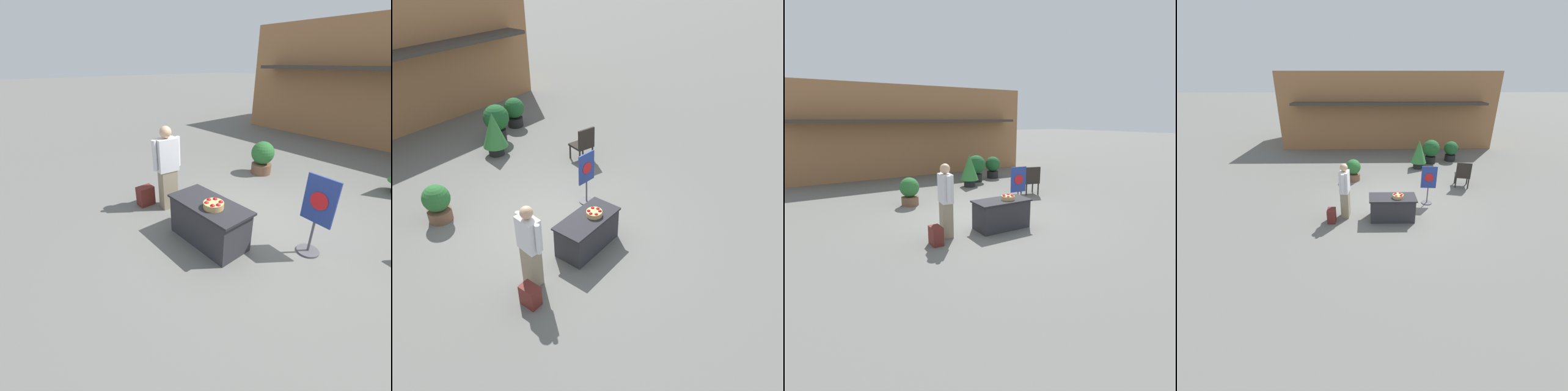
{
  "view_description": "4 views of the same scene",
  "coord_description": "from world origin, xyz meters",
  "views": [
    {
      "loc": [
        2.47,
        -3.63,
        2.81
      ],
      "look_at": [
        -0.72,
        -0.94,
        0.68
      ],
      "focal_mm": 24.0,
      "sensor_mm": 36.0,
      "label": 1
    },
    {
      "loc": [
        -5.14,
        -4.81,
        5.35
      ],
      "look_at": [
        0.02,
        -0.81,
        1.05
      ],
      "focal_mm": 35.0,
      "sensor_mm": 36.0,
      "label": 2
    },
    {
      "loc": [
        -4.45,
        -7.13,
        2.71
      ],
      "look_at": [
        -0.47,
        -0.3,
        0.73
      ],
      "focal_mm": 28.0,
      "sensor_mm": 36.0,
      "label": 3
    },
    {
      "loc": [
        -1.0,
        -8.12,
        4.11
      ],
      "look_at": [
        -0.87,
        -0.57,
        0.58
      ],
      "focal_mm": 24.0,
      "sensor_mm": 36.0,
      "label": 4
    }
  ],
  "objects": [
    {
      "name": "ground_plane",
      "position": [
        0.0,
        0.0,
        0.0
      ],
      "size": [
        120.0,
        120.0,
        0.0
      ],
      "primitive_type": "plane",
      "color": "slate"
    },
    {
      "name": "potted_plant_far_right",
      "position": [
        -1.62,
        2.24,
        0.48
      ],
      "size": [
        0.63,
        0.63,
        0.91
      ],
      "color": "brown",
      "rests_on": "ground_plane"
    },
    {
      "name": "display_table",
      "position": [
        -0.27,
        -1.02,
        0.37
      ],
      "size": [
        1.42,
        0.7,
        0.74
      ],
      "color": "#2D2D33",
      "rests_on": "ground_plane"
    },
    {
      "name": "potted_plant_near_left",
      "position": [
        3.24,
        4.9,
        0.56
      ],
      "size": [
        0.69,
        0.69,
        1.01
      ],
      "color": "black",
      "rests_on": "ground_plane"
    },
    {
      "name": "potted_plant_far_left",
      "position": [
        1.39,
        3.76,
        0.74
      ],
      "size": [
        0.74,
        0.74,
        1.33
      ],
      "color": "black",
      "rests_on": "ground_plane"
    },
    {
      "name": "backpack",
      "position": [
        -2.12,
        -1.19,
        0.21
      ],
      "size": [
        0.24,
        0.34,
        0.42
      ],
      "color": "maroon",
      "rests_on": "ground_plane"
    },
    {
      "name": "patio_chair",
      "position": [
        2.71,
        1.43,
        0.56
      ],
      "size": [
        0.67,
        0.67,
        1.04
      ],
      "rotation": [
        0.0,
        0.0,
        1.33
      ],
      "color": "#28231E",
      "rests_on": "ground_plane"
    },
    {
      "name": "potted_plant_near_right",
      "position": [
        2.13,
        4.52,
        0.67
      ],
      "size": [
        0.82,
        0.82,
        1.17
      ],
      "color": "black",
      "rests_on": "ground_plane"
    },
    {
      "name": "apple_basket",
      "position": [
        -0.11,
        -1.08,
        0.8
      ],
      "size": [
        0.33,
        0.33,
        0.13
      ],
      "color": "tan",
      "rests_on": "display_table"
    },
    {
      "name": "person_visitor",
      "position": [
        -1.71,
        -0.85,
        0.89
      ],
      "size": [
        0.31,
        0.61,
        1.74
      ],
      "rotation": [
        0.0,
        0.0,
        -0.11
      ],
      "color": "gray",
      "rests_on": "ground_plane"
    },
    {
      "name": "poster_board",
      "position": [
        1.04,
        0.02,
        0.71
      ],
      "size": [
        0.51,
        0.36,
        1.34
      ],
      "rotation": [
        0.0,
        0.0,
        -1.66
      ],
      "color": "#4C4C51",
      "rests_on": "ground_plane"
    }
  ]
}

